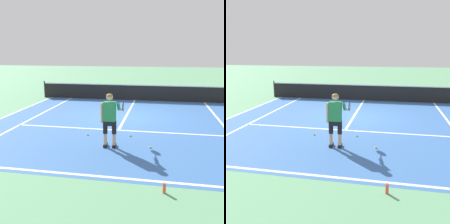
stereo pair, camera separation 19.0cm
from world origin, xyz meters
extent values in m
plane|color=#609E70|center=(0.00, 0.00, 0.00)|extent=(80.00, 80.00, 0.00)
cube|color=#3866A8|center=(0.00, -0.84, 0.00)|extent=(10.98, 10.61, 0.00)
cube|color=white|center=(0.00, -5.95, 0.00)|extent=(10.98, 0.10, 0.01)
cube|color=white|center=(0.00, -2.13, 0.00)|extent=(8.23, 0.10, 0.01)
cube|color=white|center=(0.00, 1.07, 0.00)|extent=(0.10, 6.40, 0.01)
cube|color=white|center=(-4.12, -0.84, 0.00)|extent=(0.10, 10.21, 0.01)
cube|color=white|center=(4.12, -0.84, 0.00)|extent=(0.10, 10.21, 0.01)
cube|color=white|center=(-5.49, -0.84, 0.00)|extent=(0.10, 10.21, 0.01)
cylinder|color=#333338|center=(-5.94, 4.27, 0.54)|extent=(0.08, 0.08, 1.07)
cube|color=black|center=(0.00, 4.27, 0.46)|extent=(11.84, 0.02, 0.91)
cube|color=white|center=(0.00, 4.27, 0.94)|extent=(11.84, 0.03, 0.06)
cube|color=black|center=(-0.13, -3.92, 0.04)|extent=(0.12, 0.28, 0.09)
cube|color=black|center=(0.15, -3.92, 0.04)|extent=(0.12, 0.28, 0.09)
cylinder|color=tan|center=(-0.13, -3.96, 0.27)|extent=(0.11, 0.11, 0.36)
cylinder|color=black|center=(-0.13, -3.96, 0.66)|extent=(0.14, 0.14, 0.41)
cylinder|color=tan|center=(0.15, -3.96, 0.27)|extent=(0.11, 0.11, 0.36)
cylinder|color=black|center=(0.15, -3.96, 0.66)|extent=(0.14, 0.14, 0.41)
cube|color=black|center=(0.01, -3.96, 0.82)|extent=(0.35, 0.21, 0.20)
cube|color=#28844C|center=(0.01, -3.96, 1.16)|extent=(0.39, 0.23, 0.60)
cylinder|color=tan|center=(-0.23, -3.97, 1.11)|extent=(0.09, 0.09, 0.62)
cylinder|color=#28844C|center=(0.28, -3.86, 1.31)|extent=(0.10, 0.26, 0.29)
cylinder|color=tan|center=(0.31, -3.65, 1.17)|extent=(0.09, 0.29, 0.14)
sphere|color=tan|center=(0.01, -3.95, 1.60)|extent=(0.21, 0.21, 0.21)
ellipsoid|color=olive|center=(0.01, -3.97, 1.66)|extent=(0.21, 0.21, 0.12)
cylinder|color=#232326|center=(0.32, -3.43, 1.14)|extent=(0.04, 0.20, 0.03)
cylinder|color=black|center=(0.32, -3.28, 1.14)|extent=(0.03, 0.10, 0.02)
torus|color=black|center=(0.31, -3.10, 1.14)|extent=(0.03, 0.30, 0.30)
cylinder|color=silver|center=(0.31, -3.10, 1.14)|extent=(0.01, 0.25, 0.25)
sphere|color=#CCE02D|center=(0.53, -2.79, 0.03)|extent=(0.07, 0.07, 0.07)
sphere|color=#CCE02D|center=(-1.00, -2.93, 0.03)|extent=(0.07, 0.07, 0.07)
sphere|color=#CCE02D|center=(1.28, -3.81, 0.03)|extent=(0.07, 0.07, 0.07)
cylinder|color=#E04C38|center=(1.68, -6.42, 0.11)|extent=(0.07, 0.07, 0.23)
camera|label=1|loc=(1.51, -11.56, 2.96)|focal=41.69mm
camera|label=2|loc=(1.69, -11.52, 2.96)|focal=41.69mm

